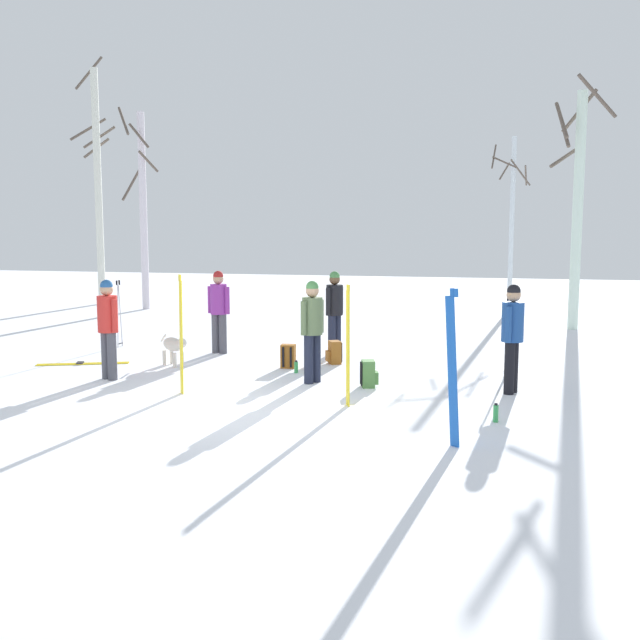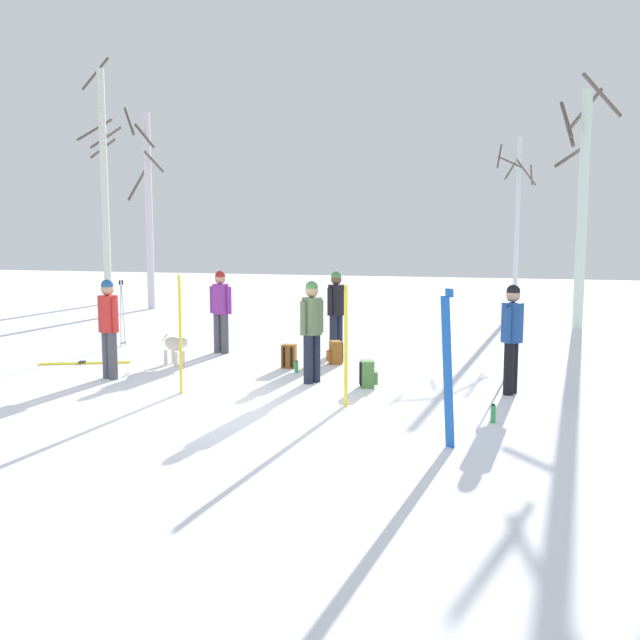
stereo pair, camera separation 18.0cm
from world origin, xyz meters
The scene contains 22 objects.
ground_plane centered at (0.00, 0.00, 0.00)m, with size 60.00×60.00×0.00m, color white.
person_0 centered at (-2.70, 1.62, 0.98)m, with size 0.48×0.34×1.72m.
person_1 centered at (-1.87, 4.55, 0.98)m, with size 0.51×0.34×1.72m.
person_2 centered at (0.75, 2.21, 0.98)m, with size 0.34×0.47×1.72m.
person_3 centered at (0.49, 4.98, 0.98)m, with size 0.34×0.48×1.72m.
person_4 centered at (3.97, 2.24, 0.98)m, with size 0.34×0.50×1.72m.
dog centered at (-2.15, 3.00, 0.39)m, with size 0.76×0.55×0.57m.
ski_pair_planted_0 centered at (3.25, -0.80, 0.93)m, with size 0.22×0.18×1.88m.
ski_pair_planted_1 centered at (1.66, 0.80, 0.88)m, with size 0.09×0.14×1.77m.
ski_pair_planted_2 centered at (-1.01, 0.91, 0.93)m, with size 0.13×0.15×1.87m.
ski_pair_lying_0 centered at (-3.94, 2.75, 0.01)m, with size 1.65×0.80×0.05m.
ski_poles_0 centered at (3.90, 3.56, 0.74)m, with size 0.07×0.24×1.39m.
ski_poles_1 centered at (-4.31, 4.79, 0.78)m, with size 0.07×0.21×1.46m.
backpack_0 centered at (0.72, 3.98, 0.21)m, with size 0.34×0.32×0.44m.
backpack_1 centered at (1.73, 2.11, 0.21)m, with size 0.33×0.31×0.44m.
backpack_2 centered at (-0.02, 3.37, 0.21)m, with size 0.28×0.30×0.44m.
water_bottle_0 centered at (3.76, 0.41, 0.12)m, with size 0.07×0.07×0.25m.
water_bottle_1 centered at (0.26, 2.94, 0.11)m, with size 0.07×0.07×0.23m.
birch_tree_0 centered at (-9.66, 12.95, 4.14)m, with size 1.29×1.12×8.43m.
birch_tree_1 centered at (-7.39, 11.80, 3.28)m, with size 1.31×1.43×6.41m.
birch_tree_2 centered at (4.01, 13.91, 2.88)m, with size 1.19×1.30×5.38m.
birch_tree_3 centered at (5.57, 10.18, 3.27)m, with size 1.55×1.55×6.26m.
Camera 2 is at (3.96, -9.17, 2.55)m, focal length 40.29 mm.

